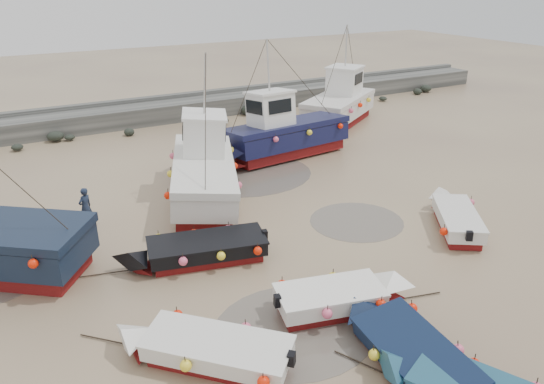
{
  "coord_description": "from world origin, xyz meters",
  "views": [
    {
      "loc": [
        -8.68,
        -12.19,
        9.34
      ],
      "look_at": [
        0.66,
        4.44,
        1.4
      ],
      "focal_mm": 35.0,
      "sensor_mm": 36.0,
      "label": 1
    }
  ],
  "objects": [
    {
      "name": "dinghy_1",
      "position": [
        -0.25,
        -4.37,
        0.55
      ],
      "size": [
        2.43,
        5.9,
        1.43
      ],
      "rotation": [
        0.0,
        0.0,
        -0.13
      ],
      "color": "maroon",
      "rests_on": "ground"
    },
    {
      "name": "cabin_boat_3",
      "position": [
        12.45,
        15.89,
        1.35
      ],
      "size": [
        8.89,
        6.54,
        6.22
      ],
      "rotation": [
        0.0,
        0.0,
        -1.0
      ],
      "color": "maroon",
      "rests_on": "ground"
    },
    {
      "name": "puddle_a",
      "position": [
        -2.06,
        -1.73,
        0.0
      ],
      "size": [
        4.77,
        4.77,
        0.01
      ],
      "primitive_type": "cylinder",
      "color": "#61594F",
      "rests_on": "ground"
    },
    {
      "name": "person",
      "position": [
        -5.79,
        7.93,
        0.0
      ],
      "size": [
        0.7,
        0.62,
        1.61
      ],
      "primitive_type": "imported",
      "rotation": [
        0.0,
        0.0,
        3.66
      ],
      "color": "#1A253A",
      "rests_on": "ground"
    },
    {
      "name": "cabin_boat_2",
      "position": [
        4.95,
        11.43,
        1.34
      ],
      "size": [
        10.15,
        3.37,
        6.22
      ],
      "rotation": [
        0.0,
        0.0,
        1.67
      ],
      "color": "maroon",
      "rests_on": "ground"
    },
    {
      "name": "dinghy_0",
      "position": [
        -4.81,
        -1.79,
        0.55
      ],
      "size": [
        4.71,
        4.81,
        1.43
      ],
      "rotation": [
        0.0,
        0.0,
        0.77
      ],
      "color": "maroon",
      "rests_on": "ground"
    },
    {
      "name": "dinghy_3",
      "position": [
        6.84,
        0.69,
        0.55
      ],
      "size": [
        3.9,
        5.08,
        1.43
      ],
      "rotation": [
        0.0,
        0.0,
        -0.62
      ],
      "color": "maroon",
      "rests_on": "ground"
    },
    {
      "name": "dinghy_4",
      "position": [
        -3.06,
        3.12,
        0.54
      ],
      "size": [
        6.31,
        2.77,
        1.43
      ],
      "rotation": [
        0.0,
        0.0,
        1.34
      ],
      "color": "maroon",
      "rests_on": "ground"
    },
    {
      "name": "puddle_b",
      "position": [
        3.78,
        3.0,
        0.0
      ],
      "size": [
        3.82,
        3.82,
        0.01
      ],
      "primitive_type": "cylinder",
      "color": "#61594F",
      "rests_on": "ground"
    },
    {
      "name": "ground",
      "position": [
        0.0,
        0.0,
        0.0
      ],
      "size": [
        120.0,
        120.0,
        0.0
      ],
      "primitive_type": "plane",
      "color": "tan",
      "rests_on": "ground"
    },
    {
      "name": "dinghy_5",
      "position": [
        -0.42,
        -1.66,
        0.56
      ],
      "size": [
        5.32,
        2.49,
        1.43
      ],
      "rotation": [
        0.0,
        0.0,
        -1.81
      ],
      "color": "maroon",
      "rests_on": "ground"
    },
    {
      "name": "cabin_boat_1",
      "position": [
        -0.56,
        8.7,
        1.32
      ],
      "size": [
        5.61,
        10.43,
        6.22
      ],
      "rotation": [
        0.0,
        0.0,
        -0.38
      ],
      "color": "maroon",
      "rests_on": "ground"
    },
    {
      "name": "seawall",
      "position": [
        0.05,
        21.99,
        0.63
      ],
      "size": [
        60.0,
        4.92,
        1.5
      ],
      "color": "slate",
      "rests_on": "ground"
    },
    {
      "name": "puddle_d",
      "position": [
        2.39,
        10.03,
        0.0
      ],
      "size": [
        6.53,
        6.53,
        0.01
      ],
      "primitive_type": "cylinder",
      "color": "#61594F",
      "rests_on": "ground"
    }
  ]
}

